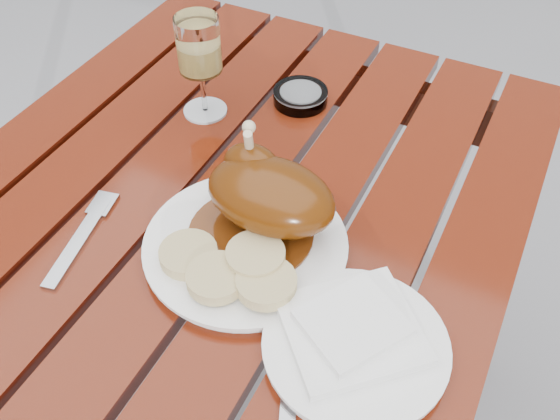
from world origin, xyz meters
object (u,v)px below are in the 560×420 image
object	(u,v)px
table	(209,388)
side_plate	(355,347)
dinner_plate	(246,246)
wine_glass	(201,68)
ashtray	(300,96)

from	to	relation	value
table	side_plate	xyz separation A→B (m)	(0.26, -0.05, 0.38)
dinner_plate	side_plate	world-z (taller)	same
table	dinner_plate	xyz separation A→B (m)	(0.07, 0.03, 0.38)
side_plate	wine_glass	bearing A→B (deg)	141.18
ashtray	side_plate	bearing A→B (deg)	-57.45
dinner_plate	wine_glass	xyz separation A→B (m)	(-0.20, 0.23, 0.08)
dinner_plate	ashtray	size ratio (longest dim) A/B	2.92
dinner_plate	table	bearing A→B (deg)	-157.71
wine_glass	side_plate	world-z (taller)	wine_glass
dinner_plate	ashtray	xyz separation A→B (m)	(-0.08, 0.33, 0.00)
wine_glass	ashtray	size ratio (longest dim) A/B	1.85
wine_glass	side_plate	bearing A→B (deg)	-38.82
ashtray	wine_glass	bearing A→B (deg)	-143.94
table	ashtray	world-z (taller)	ashtray
wine_glass	side_plate	xyz separation A→B (m)	(0.39, -0.31, -0.08)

